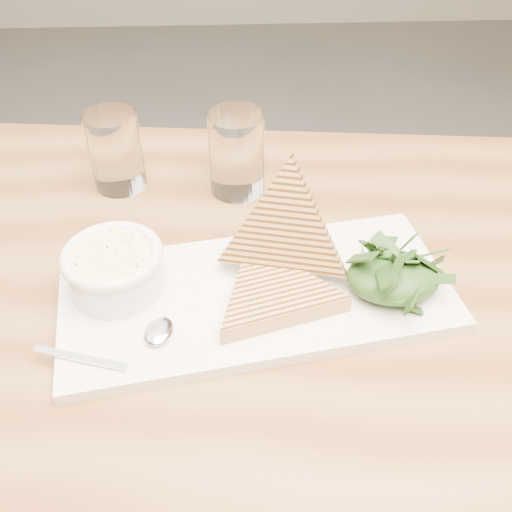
{
  "coord_description": "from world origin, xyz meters",
  "views": [
    {
      "loc": [
        -0.01,
        -0.46,
        1.23
      ],
      "look_at": [
        0.01,
        0.02,
        0.8
      ],
      "focal_mm": 40.0,
      "sensor_mm": 36.0,
      "label": 1
    }
  ],
  "objects_px": {
    "table_top": "(143,323)",
    "platter": "(257,295)",
    "soup_bowl": "(116,274)",
    "glass_far": "(237,153)",
    "glass_near": "(116,151)"
  },
  "relations": [
    {
      "from": "soup_bowl",
      "to": "glass_far",
      "type": "distance_m",
      "value": 0.26
    },
    {
      "from": "platter",
      "to": "glass_far",
      "type": "bearing_deg",
      "value": 94.41
    },
    {
      "from": "platter",
      "to": "glass_far",
      "type": "xyz_separation_m",
      "value": [
        -0.02,
        0.23,
        0.05
      ]
    },
    {
      "from": "glass_near",
      "to": "glass_far",
      "type": "relative_size",
      "value": 0.95
    },
    {
      "from": "soup_bowl",
      "to": "platter",
      "type": "bearing_deg",
      "value": -4.65
    },
    {
      "from": "soup_bowl",
      "to": "glass_far",
      "type": "relative_size",
      "value": 0.89
    },
    {
      "from": "table_top",
      "to": "platter",
      "type": "distance_m",
      "value": 0.14
    },
    {
      "from": "platter",
      "to": "glass_near",
      "type": "distance_m",
      "value": 0.31
    },
    {
      "from": "table_top",
      "to": "glass_far",
      "type": "distance_m",
      "value": 0.28
    },
    {
      "from": "table_top",
      "to": "glass_far",
      "type": "bearing_deg",
      "value": 64.15
    },
    {
      "from": "platter",
      "to": "soup_bowl",
      "type": "relative_size",
      "value": 4.21
    },
    {
      "from": "table_top",
      "to": "soup_bowl",
      "type": "xyz_separation_m",
      "value": [
        -0.03,
        0.03,
        0.06
      ]
    },
    {
      "from": "table_top",
      "to": "glass_near",
      "type": "height_order",
      "value": "glass_near"
    },
    {
      "from": "soup_bowl",
      "to": "glass_near",
      "type": "height_order",
      "value": "glass_near"
    },
    {
      "from": "soup_bowl",
      "to": "glass_near",
      "type": "bearing_deg",
      "value": 97.04
    }
  ]
}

